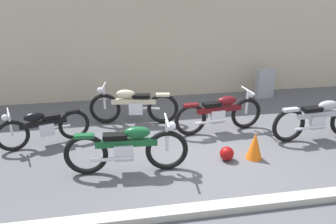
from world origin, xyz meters
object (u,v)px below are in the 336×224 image
at_px(motorcycle_maroon, 220,113).
at_px(motorcycle_green, 128,148).
at_px(helmet, 227,154).
at_px(stone_marker, 265,84).
at_px(motorcycle_black, 43,127).
at_px(traffic_cone, 255,146).
at_px(motorcycle_silver, 319,118).
at_px(motorcycle_cream, 133,105).

height_order(motorcycle_maroon, motorcycle_green, motorcycle_green).
height_order(helmet, motorcycle_maroon, motorcycle_maroon).
height_order(stone_marker, motorcycle_black, motorcycle_black).
bearing_deg(motorcycle_maroon, traffic_cone, -84.21).
relative_size(traffic_cone, motorcycle_green, 0.24).
distance_m(traffic_cone, motorcycle_maroon, 1.38).
bearing_deg(stone_marker, motorcycle_silver, -90.76).
relative_size(motorcycle_silver, motorcycle_green, 0.98).
distance_m(traffic_cone, motorcycle_cream, 3.10).
distance_m(helmet, motorcycle_maroon, 1.38).
height_order(traffic_cone, motorcycle_silver, motorcycle_silver).
bearing_deg(motorcycle_green, motorcycle_silver, 12.83).
distance_m(motorcycle_maroon, motorcycle_black, 3.87).
bearing_deg(motorcycle_black, stone_marker, -177.15).
relative_size(stone_marker, motorcycle_maroon, 0.40).
bearing_deg(motorcycle_black, motorcycle_silver, 156.44).
bearing_deg(motorcycle_maroon, motorcycle_green, -153.59).
relative_size(motorcycle_maroon, motorcycle_silver, 0.97).
distance_m(motorcycle_maroon, motorcycle_silver, 2.15).
distance_m(stone_marker, traffic_cone, 3.86).
relative_size(traffic_cone, motorcycle_black, 0.29).
bearing_deg(helmet, motorcycle_silver, 14.45).
height_order(motorcycle_maroon, motorcycle_silver, motorcycle_silver).
distance_m(motorcycle_black, motorcycle_silver, 5.94).
bearing_deg(motorcycle_maroon, motorcycle_cream, 149.84).
bearing_deg(motorcycle_black, motorcycle_green, 123.56).
xyz_separation_m(helmet, motorcycle_maroon, (0.27, 1.32, 0.32)).
xyz_separation_m(motorcycle_black, motorcycle_cream, (1.96, 0.84, 0.05)).
bearing_deg(motorcycle_maroon, helmet, -107.77).
bearing_deg(motorcycle_green, motorcycle_cream, 86.52).
height_order(helmet, traffic_cone, traffic_cone).
bearing_deg(motorcycle_silver, motorcycle_cream, 154.84).
bearing_deg(motorcycle_cream, helmet, 137.11).
height_order(stone_marker, helmet, stone_marker).
xyz_separation_m(stone_marker, motorcycle_silver, (-0.04, -2.81, 0.05)).
bearing_deg(stone_marker, motorcycle_cream, -162.60).
xyz_separation_m(traffic_cone, motorcycle_silver, (1.74, 0.62, 0.20)).
distance_m(motorcycle_green, motorcycle_cream, 2.26).
distance_m(stone_marker, motorcycle_silver, 2.81).
relative_size(stone_marker, traffic_cone, 1.55).
bearing_deg(traffic_cone, motorcycle_maroon, 102.08).
bearing_deg(helmet, motorcycle_black, 159.88).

